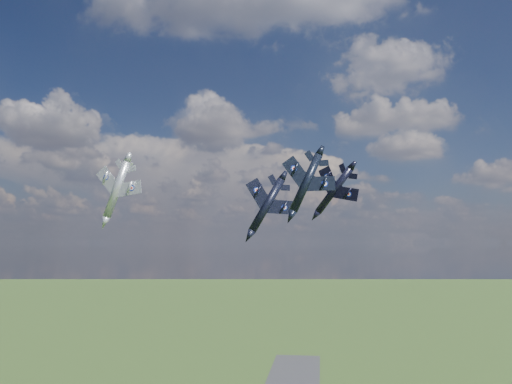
% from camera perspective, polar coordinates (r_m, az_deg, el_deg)
% --- Properties ---
extents(jet_lead_navy, '(15.35, 17.74, 8.05)m').
position_cam_1_polar(jet_lead_navy, '(89.28, 1.25, -1.49)').
color(jet_lead_navy, black).
extents(jet_right_navy, '(13.04, 15.54, 6.62)m').
position_cam_1_polar(jet_right_navy, '(77.51, 5.74, 1.06)').
color(jet_right_navy, black).
extents(jet_high_navy, '(16.81, 19.61, 10.22)m').
position_cam_1_polar(jet_high_navy, '(111.98, 8.91, 0.19)').
color(jet_high_navy, black).
extents(jet_left_silver, '(14.44, 17.69, 7.19)m').
position_cam_1_polar(jet_left_silver, '(100.42, -15.63, 0.30)').
color(jet_left_silver, '#AFB3BA').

